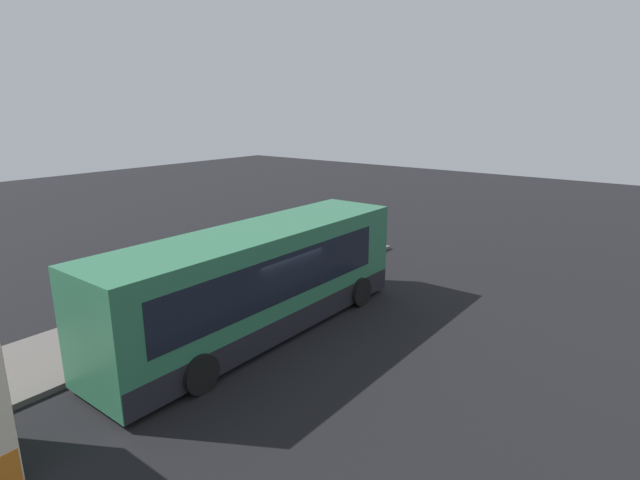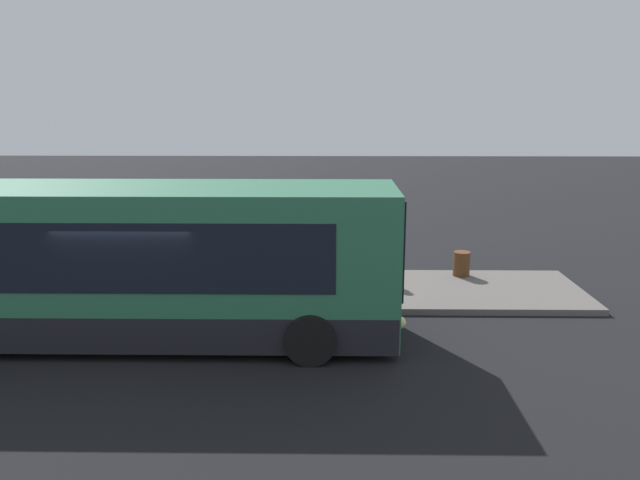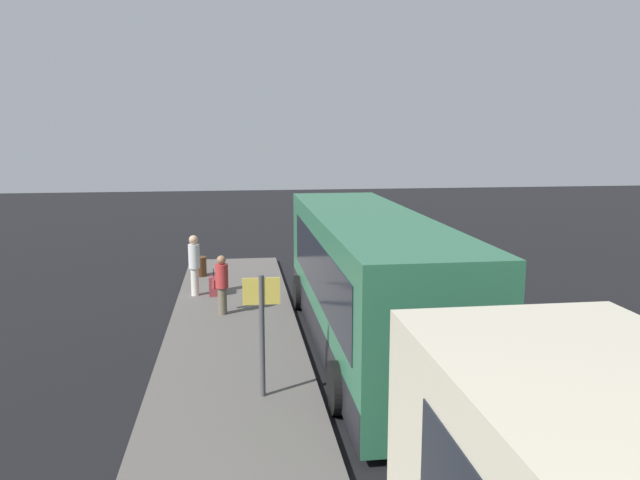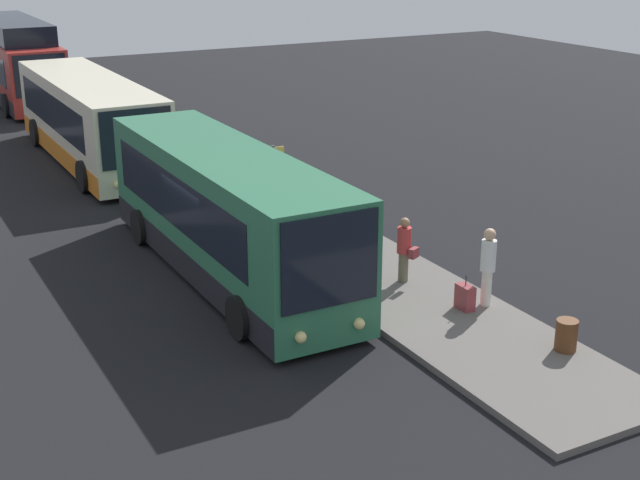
{
  "view_description": "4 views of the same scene",
  "coord_description": "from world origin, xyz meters",
  "px_view_note": "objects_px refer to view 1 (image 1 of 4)",
  "views": [
    {
      "loc": [
        -9.82,
        -9.59,
        6.45
      ],
      "look_at": [
        3.52,
        0.75,
        1.94
      ],
      "focal_mm": 28.0,
      "sensor_mm": 36.0,
      "label": 1
    },
    {
      "loc": [
        3.7,
        -11.74,
        4.83
      ],
      "look_at": [
        3.52,
        0.75,
        1.94
      ],
      "focal_mm": 35.0,
      "sensor_mm": 36.0,
      "label": 2
    },
    {
      "loc": [
        -13.64,
        3.09,
        4.95
      ],
      "look_at": [
        3.52,
        0.75,
        1.94
      ],
      "focal_mm": 35.0,
      "sensor_mm": 36.0,
      "label": 3
    },
    {
      "loc": [
        19.05,
        -7.67,
        8.2
      ],
      "look_at": [
        3.52,
        0.75,
        1.94
      ],
      "focal_mm": 50.0,
      "sensor_mm": 36.0,
      "label": 4
    }
  ],
  "objects_px": {
    "passenger_waiting": "(269,239)",
    "passenger_boarding": "(248,257)",
    "sign_post": "(128,287)",
    "bus_lead": "(258,283)",
    "suitcase": "(278,258)",
    "trash_bin": "(308,242)"
  },
  "relations": [
    {
      "from": "passenger_waiting",
      "to": "trash_bin",
      "type": "relative_size",
      "value": 2.79
    },
    {
      "from": "passenger_waiting",
      "to": "passenger_boarding",
      "type": "bearing_deg",
      "value": 40.34
    },
    {
      "from": "suitcase",
      "to": "trash_bin",
      "type": "relative_size",
      "value": 1.24
    },
    {
      "from": "trash_bin",
      "to": "bus_lead",
      "type": "bearing_deg",
      "value": -150.66
    },
    {
      "from": "passenger_waiting",
      "to": "trash_bin",
      "type": "height_order",
      "value": "passenger_waiting"
    },
    {
      "from": "sign_post",
      "to": "suitcase",
      "type": "bearing_deg",
      "value": 8.6
    },
    {
      "from": "passenger_boarding",
      "to": "suitcase",
      "type": "bearing_deg",
      "value": 72.03
    },
    {
      "from": "passenger_boarding",
      "to": "sign_post",
      "type": "relative_size",
      "value": 0.7
    },
    {
      "from": "passenger_boarding",
      "to": "passenger_waiting",
      "type": "height_order",
      "value": "passenger_waiting"
    },
    {
      "from": "passenger_waiting",
      "to": "suitcase",
      "type": "height_order",
      "value": "passenger_waiting"
    },
    {
      "from": "passenger_waiting",
      "to": "sign_post",
      "type": "xyz_separation_m",
      "value": [
        -7.45,
        -1.67,
        0.44
      ]
    },
    {
      "from": "bus_lead",
      "to": "suitcase",
      "type": "bearing_deg",
      "value": 36.95
    },
    {
      "from": "suitcase",
      "to": "trash_bin",
      "type": "distance_m",
      "value": 2.65
    },
    {
      "from": "passenger_boarding",
      "to": "passenger_waiting",
      "type": "relative_size",
      "value": 0.88
    },
    {
      "from": "passenger_waiting",
      "to": "trash_bin",
      "type": "bearing_deg",
      "value": -161.95
    },
    {
      "from": "trash_bin",
      "to": "passenger_waiting",
      "type": "bearing_deg",
      "value": 179.79
    },
    {
      "from": "passenger_boarding",
      "to": "trash_bin",
      "type": "relative_size",
      "value": 2.45
    },
    {
      "from": "passenger_waiting",
      "to": "sign_post",
      "type": "distance_m",
      "value": 7.65
    },
    {
      "from": "bus_lead",
      "to": "sign_post",
      "type": "xyz_separation_m",
      "value": [
        -2.57,
        2.52,
        0.05
      ]
    },
    {
      "from": "sign_post",
      "to": "passenger_boarding",
      "type": "bearing_deg",
      "value": 8.79
    },
    {
      "from": "bus_lead",
      "to": "passenger_waiting",
      "type": "distance_m",
      "value": 6.44
    },
    {
      "from": "bus_lead",
      "to": "passenger_waiting",
      "type": "xyz_separation_m",
      "value": [
        4.88,
        4.19,
        -0.39
      ]
    }
  ]
}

